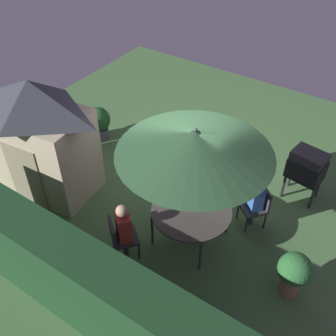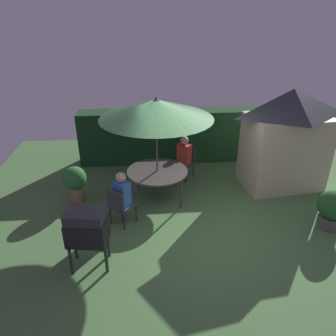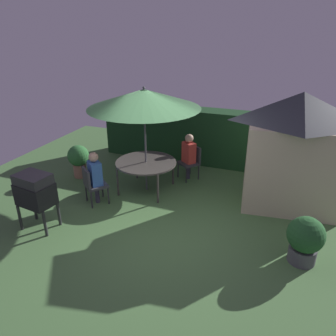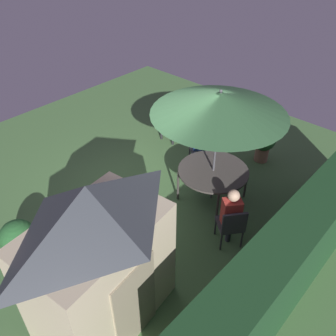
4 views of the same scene
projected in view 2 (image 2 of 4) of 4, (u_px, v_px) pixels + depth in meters
The scene contains 12 objects.
ground_plane at pixel (196, 224), 7.14m from camera, with size 11.00×11.00×0.00m, color #47703D.
hedge_backdrop at pixel (179, 136), 9.91m from camera, with size 6.09×0.70×1.61m.
garden_shed at pixel (286, 139), 8.20m from camera, with size 2.26×1.59×2.61m.
patio_table at pixel (157, 172), 7.84m from camera, with size 1.49×1.49×0.77m.
patio_umbrella at pixel (156, 109), 7.14m from camera, with size 2.61×2.61×2.59m.
bbq_grill at pixel (87, 228), 5.64m from camera, with size 0.77×0.60×1.20m.
chair_near_shed at pixel (186, 160), 8.94m from camera, with size 0.65×0.65×0.90m.
chair_far_side at pixel (120, 204), 6.92m from camera, with size 0.65×0.65×0.90m.
potted_plant_by_shed at pixel (332, 208), 6.86m from camera, with size 0.64×0.64×0.88m.
potted_plant_by_grill at pixel (75, 181), 7.83m from camera, with size 0.57×0.57×0.90m.
person_in_red at pixel (184, 153), 8.76m from camera, with size 0.42×0.40×1.26m.
person_in_blue at pixel (122, 192), 6.86m from camera, with size 0.42×0.40×1.26m.
Camera 2 is at (-1.10, -5.77, 4.29)m, focal length 34.18 mm.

